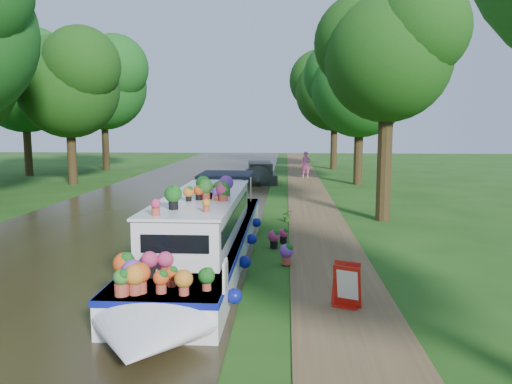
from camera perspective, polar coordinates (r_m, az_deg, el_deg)
The scene contains 14 objects.
ground at distance 17.07m, azimuth 3.47°, elevation -5.02°, with size 100.00×100.00×0.00m, color #1A4511.
canal_water at distance 18.08m, azimuth -15.98°, elevation -4.55°, with size 10.00×100.00×0.02m, color black.
towpath at distance 17.11m, azimuth 7.51°, elevation -4.99°, with size 2.20×100.00×0.03m, color brown.
plant_boat at distance 13.65m, azimuth -6.03°, elevation -4.62°, with size 2.29×13.52×2.25m.
tree_near_overhang at distance 20.28m, azimuth 14.81°, elevation 15.53°, with size 5.52×5.28×8.99m.
tree_near_mid at distance 32.16m, azimuth 11.78°, elevation 12.33°, with size 6.90×6.60×9.40m.
tree_near_far at distance 43.05m, azimuth 8.99°, elevation 12.00°, with size 7.59×7.26×10.30m.
tree_far_c at distance 33.68m, azimuth -20.64°, elevation 11.94°, with size 7.13×6.82×9.59m.
tree_far_d at distance 43.57m, azimuth -17.08°, elevation 12.17°, with size 8.05×7.70×10.85m.
tree_far_h at distance 40.62m, azimuth -25.00°, elevation 11.77°, with size 7.82×7.48×10.49m.
second_boat at distance 33.35m, azimuth 0.48°, elevation 2.13°, with size 2.42×6.64×1.26m.
sandwich_board at distance 10.61m, azimuth 10.32°, elevation -10.65°, with size 0.62×0.64×0.90m.
pedestrian_pink at distance 35.15m, azimuth 5.70°, elevation 3.11°, with size 0.68×0.45×1.86m, color #D7587D.
verge_plant at distance 19.42m, azimuth 3.62°, elevation -2.75°, with size 0.42×0.37×0.47m, color #2E661E.
Camera 1 is at (-0.02, -16.65, 3.75)m, focal length 35.00 mm.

